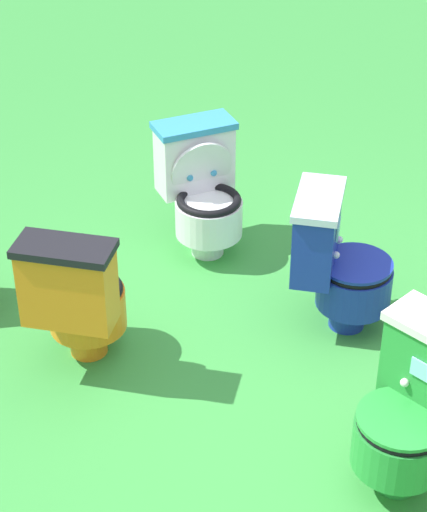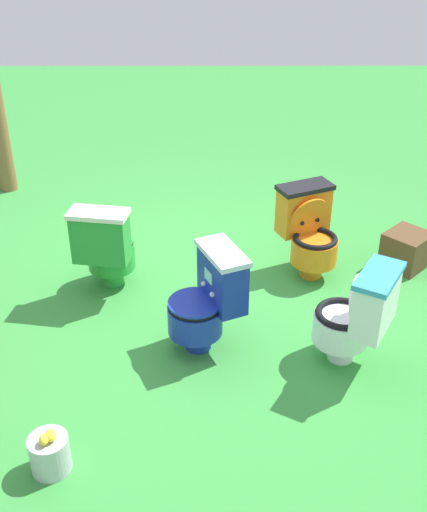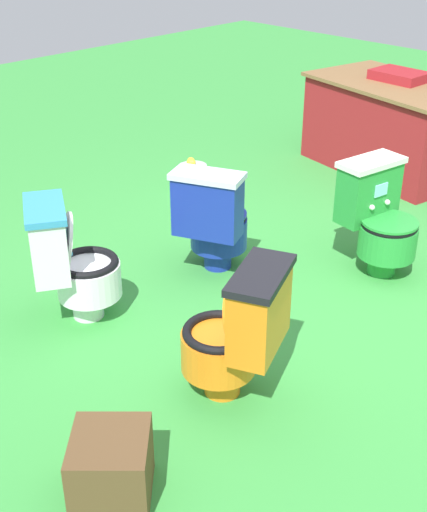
{
  "view_description": "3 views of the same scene",
  "coord_description": "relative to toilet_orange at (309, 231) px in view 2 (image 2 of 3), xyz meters",
  "views": [
    {
      "loc": [
        2.72,
        1.68,
        2.92
      ],
      "look_at": [
        -0.24,
        -0.5,
        0.49
      ],
      "focal_mm": 66.22,
      "sensor_mm": 36.0,
      "label": 1
    },
    {
      "loc": [
        -4.22,
        -0.12,
        2.79
      ],
      "look_at": [
        -0.1,
        -0.14,
        0.35
      ],
      "focal_mm": 44.91,
      "sensor_mm": 36.0,
      "label": 2
    },
    {
      "loc": [
        2.12,
        -2.91,
        2.25
      ],
      "look_at": [
        -0.2,
        -0.59,
        0.49
      ],
      "focal_mm": 48.92,
      "sensor_mm": 36.0,
      "label": 3
    }
  ],
  "objects": [
    {
      "name": "toilet_white",
      "position": [
        -1.15,
        -0.15,
        0.0
      ],
      "size": [
        0.6,
        0.63,
        0.73
      ],
      "rotation": [
        0.0,
        0.0,
        5.76
      ],
      "color": "white",
      "rests_on": "ground"
    },
    {
      "name": "ground",
      "position": [
        -0.26,
        0.9,
        -0.37
      ],
      "size": [
        14.0,
        14.0,
        0.0
      ],
      "primitive_type": "plane",
      "color": "green"
    },
    {
      "name": "toilet_green",
      "position": [
        -0.25,
        1.58,
        -0.0
      ],
      "size": [
        0.55,
        0.48,
        0.73
      ],
      "rotation": [
        0.0,
        0.0,
        4.55
      ],
      "color": "green",
      "rests_on": "ground"
    },
    {
      "name": "toilet_blue",
      "position": [
        -0.96,
        0.81,
        -0.0
      ],
      "size": [
        0.57,
        0.61,
        0.73
      ],
      "rotation": [
        0.0,
        0.0,
        0.42
      ],
      "color": "#192D9E",
      "rests_on": "ground"
    },
    {
      "name": "toilet_orange",
      "position": [
        0.0,
        0.0,
        0.0
      ],
      "size": [
        0.61,
        0.57,
        0.73
      ],
      "rotation": [
        0.0,
        0.0,
        1.99
      ],
      "color": "orange",
      "rests_on": "ground"
    },
    {
      "name": "small_crate",
      "position": [
        0.08,
        -0.83,
        -0.22
      ],
      "size": [
        0.46,
        0.46,
        0.3
      ],
      "primitive_type": "cube",
      "rotation": [
        0.0,
        0.0,
        3.93
      ],
      "color": "brown",
      "rests_on": "ground"
    },
    {
      "name": "lemon_bucket",
      "position": [
        -2.05,
        1.66,
        -0.26
      ],
      "size": [
        0.22,
        0.22,
        0.28
      ],
      "color": "#B7B7BF",
      "rests_on": "ground"
    }
  ]
}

